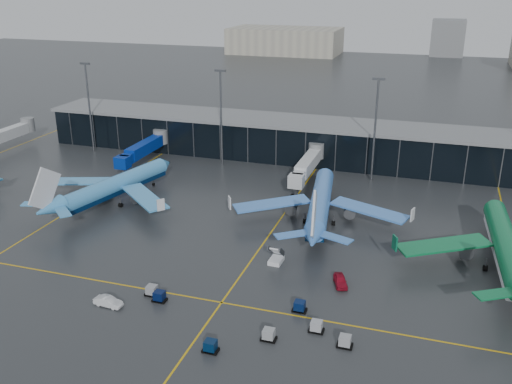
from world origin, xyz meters
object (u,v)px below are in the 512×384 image
(airliner_klm_near, at_px, (321,191))
(airliner_aer_lingus, at_px, (508,232))
(service_van_red, at_px, (340,281))
(baggage_carts, at_px, (248,320))
(service_van_white, at_px, (108,302))
(mobile_airstair, at_px, (276,259))
(airliner_arkefly, at_px, (115,175))

(airliner_klm_near, bearing_deg, airliner_aer_lingus, -24.44)
(airliner_klm_near, bearing_deg, service_van_red, -78.77)
(airliner_aer_lingus, bearing_deg, airliner_klm_near, 160.57)
(baggage_carts, bearing_deg, airliner_klm_near, 86.91)
(service_van_white, bearing_deg, airliner_klm_near, -25.14)
(airliner_aer_lingus, height_order, service_van_red, airliner_aer_lingus)
(mobile_airstair, relative_size, service_van_white, 0.74)
(service_van_red, bearing_deg, mobile_airstair, 141.41)
(service_van_red, height_order, service_van_white, service_van_red)
(airliner_klm_near, relative_size, service_van_white, 9.18)
(baggage_carts, relative_size, mobile_airstair, 9.85)
(baggage_carts, distance_m, service_van_red, 18.96)
(service_van_red, bearing_deg, airliner_aer_lingus, 10.22)
(baggage_carts, bearing_deg, airliner_arkefly, 139.85)
(mobile_airstair, relative_size, service_van_red, 0.72)
(airliner_aer_lingus, xyz_separation_m, baggage_carts, (-37.02, -30.36, -6.07))
(airliner_arkefly, xyz_separation_m, airliner_aer_lingus, (80.60, -6.40, 0.41))
(mobile_airstair, bearing_deg, airliner_arkefly, 160.33)
(airliner_aer_lingus, relative_size, mobile_airstair, 12.91)
(service_van_red, relative_size, service_van_white, 1.02)
(airliner_klm_near, xyz_separation_m, mobile_airstair, (-3.50, -20.92, -5.84))
(service_van_white, bearing_deg, mobile_airstair, -39.24)
(airliner_aer_lingus, height_order, service_van_white, airliner_aer_lingus)
(airliner_klm_near, distance_m, service_van_red, 27.27)
(service_van_white, bearing_deg, baggage_carts, -80.19)
(airliner_arkefly, distance_m, airliner_klm_near, 45.93)
(airliner_aer_lingus, distance_m, service_van_white, 67.71)
(airliner_klm_near, xyz_separation_m, service_van_red, (8.81, -25.15, -5.80))
(airliner_arkefly, xyz_separation_m, service_van_white, (21.44, -38.78, -5.65))
(service_van_red, bearing_deg, baggage_carts, -145.07)
(baggage_carts, bearing_deg, mobile_airstair, 93.80)
(baggage_carts, xyz_separation_m, service_van_red, (11.00, 15.44, 0.05))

